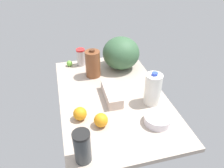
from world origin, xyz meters
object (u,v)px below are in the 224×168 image
at_px(orange_beside_bowl, 80,114).
at_px(orange_far_back, 101,120).
at_px(watermelon, 121,53).
at_px(shaker_bottle, 82,147).
at_px(egg_carton, 112,93).
at_px(chocolate_milk_jug, 93,64).
at_px(lime_by_jug, 69,63).
at_px(mixing_bowl, 157,119).
at_px(milk_jug, 153,89).
at_px(tumbler_cup, 81,57).

bearing_deg(orange_beside_bowl, orange_far_back, -128.00).
relative_size(watermelon, shaker_bottle, 1.64).
distance_m(egg_carton, chocolate_milk_jug, 0.35).
bearing_deg(chocolate_milk_jug, lime_by_jug, 39.95).
distance_m(lime_by_jug, orange_far_back, 0.81).
distance_m(shaker_bottle, orange_beside_bowl, 0.31).
bearing_deg(watermelon, orange_beside_bowl, 142.60).
distance_m(chocolate_milk_jug, orange_beside_bowl, 0.53).
relative_size(orange_far_back, orange_beside_bowl, 1.01).
height_order(mixing_bowl, shaker_bottle, shaker_bottle).
bearing_deg(milk_jug, tumbler_cup, 31.51).
relative_size(chocolate_milk_jug, orange_far_back, 2.73).
xyz_separation_m(watermelon, shaker_bottle, (-0.88, 0.46, -0.04)).
height_order(egg_carton, orange_far_back, orange_far_back).
distance_m(milk_jug, shaker_bottle, 0.64).
distance_m(shaker_bottle, lime_by_jug, 1.02).
height_order(chocolate_milk_jug, orange_far_back, chocolate_milk_jug).
height_order(egg_carton, tumbler_cup, tumbler_cup).
relative_size(milk_jug, lime_by_jug, 4.72).
bearing_deg(lime_by_jug, shaker_bottle, 178.71).
relative_size(shaker_bottle, orange_beside_bowl, 2.24).
height_order(mixing_bowl, milk_jug, milk_jug).
bearing_deg(orange_far_back, mixing_bowl, -100.43).
xyz_separation_m(egg_carton, chocolate_milk_jug, (0.33, 0.07, 0.07)).
bearing_deg(lime_by_jug, milk_jug, -142.42).
bearing_deg(orange_beside_bowl, tumbler_cup, -8.50).
bearing_deg(egg_carton, tumbler_cup, 15.65).
xyz_separation_m(tumbler_cup, orange_far_back, (-0.79, -0.01, -0.03)).
bearing_deg(egg_carton, watermelon, -24.08).
bearing_deg(shaker_bottle, lime_by_jug, -1.29).
xyz_separation_m(milk_jug, lime_by_jug, (0.66, 0.51, -0.09)).
xyz_separation_m(watermelon, orange_far_back, (-0.66, 0.32, -0.09)).
bearing_deg(milk_jug, shaker_bottle, 123.72).
xyz_separation_m(lime_by_jug, orange_beside_bowl, (-0.71, -0.00, 0.02)).
xyz_separation_m(milk_jug, tumbler_cup, (0.66, 0.40, -0.04)).
bearing_deg(egg_carton, chocolate_milk_jug, 13.06).
height_order(shaker_bottle, orange_far_back, shaker_bottle).
bearing_deg(egg_carton, shaker_bottle, 150.76).
height_order(watermelon, milk_jug, watermelon).
distance_m(egg_carton, watermelon, 0.46).
bearing_deg(tumbler_cup, shaker_bottle, 172.68).
bearing_deg(milk_jug, egg_carton, 65.53).
bearing_deg(mixing_bowl, orange_far_back, 79.57).
bearing_deg(chocolate_milk_jug, milk_jug, -143.59).
xyz_separation_m(egg_carton, orange_beside_bowl, (-0.16, 0.25, 0.01)).
bearing_deg(milk_jug, orange_beside_bowl, 95.15).
distance_m(milk_jug, lime_by_jug, 0.84).
relative_size(chocolate_milk_jug, watermelon, 0.75).
relative_size(mixing_bowl, watermelon, 0.53).
relative_size(mixing_bowl, milk_jug, 0.69).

